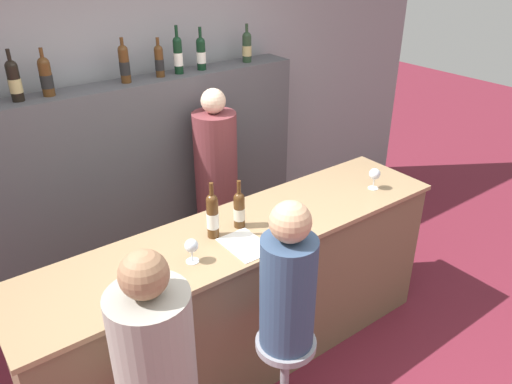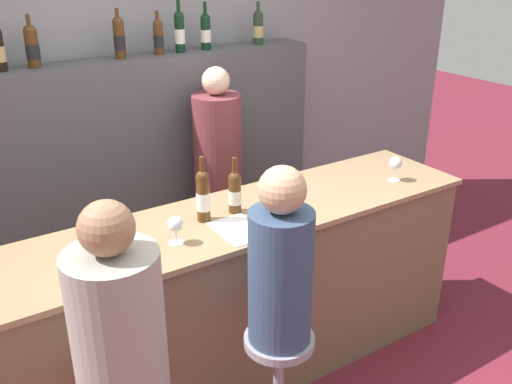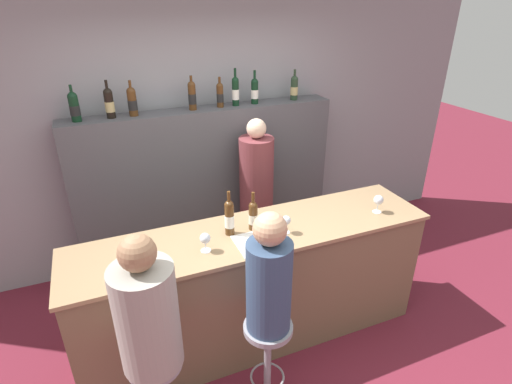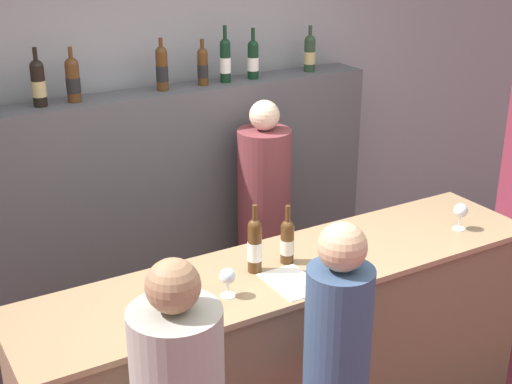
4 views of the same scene
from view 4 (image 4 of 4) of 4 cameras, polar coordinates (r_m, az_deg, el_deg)
wall_back at (r=4.66m, az=-7.19°, el=4.41°), size 6.40×0.05×2.60m
bar_counter at (r=3.79m, az=2.69°, el=-12.83°), size 2.76×0.64×1.04m
back_bar_cabinet at (r=4.62m, az=-5.80°, el=-1.83°), size 2.59×0.28×1.67m
wine_bottle_counter_0 at (r=3.41m, az=-0.10°, el=-4.24°), size 0.07×0.07×0.35m
wine_bottle_counter_1 at (r=3.50m, az=2.47°, el=-3.92°), size 0.07×0.07×0.30m
wine_bottle_backbar_1 at (r=4.07m, az=-17.02°, el=8.37°), size 0.08×0.08×0.32m
wine_bottle_backbar_2 at (r=4.12m, az=-14.44°, el=8.72°), size 0.08×0.08×0.31m
wine_bottle_backbar_3 at (r=4.29m, az=-7.54°, el=9.80°), size 0.07×0.07×0.31m
wine_bottle_backbar_4 at (r=4.40m, az=-4.28°, el=10.02°), size 0.07×0.07×0.28m
wine_bottle_backbar_5 at (r=4.47m, az=-2.47°, el=10.53°), size 0.07×0.07×0.35m
wine_bottle_backbar_6 at (r=4.56m, az=-0.24°, el=10.61°), size 0.07×0.07×0.32m
wine_bottle_backbar_7 at (r=4.79m, az=4.32°, el=11.04°), size 0.08×0.08×0.30m
wine_glass_0 at (r=3.22m, az=-2.29°, el=-6.82°), size 0.07×0.07×0.14m
wine_glass_1 at (r=3.51m, az=6.57°, el=-4.31°), size 0.07×0.07×0.14m
wine_glass_2 at (r=4.02m, az=16.06°, el=-1.49°), size 0.08×0.08×0.15m
tasting_menu at (r=3.37m, az=2.89°, el=-7.22°), size 0.21×0.30×0.00m
guest_seated_left at (r=2.70m, az=-6.29°, el=-14.68°), size 0.35×0.35×0.85m
guest_seated_right at (r=3.00m, az=6.61°, el=-10.44°), size 0.28×0.28×0.82m
bartender at (r=4.53m, az=0.64°, el=-3.40°), size 0.33×0.33×1.62m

